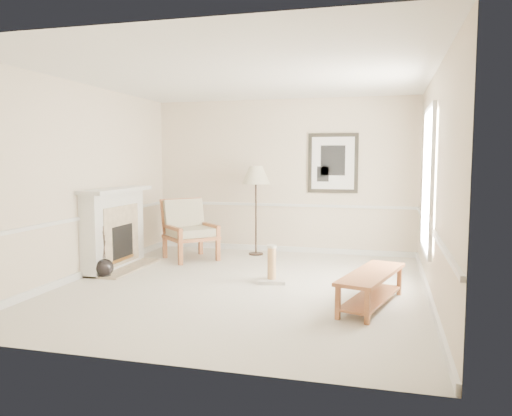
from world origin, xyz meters
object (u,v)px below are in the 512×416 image
(floor_lamp, at_px, (256,178))
(scratching_post, at_px, (272,271))
(floor_vase, at_px, (105,268))
(armchair, at_px, (188,227))
(bench, at_px, (371,284))

(floor_lamp, relative_size, scratching_post, 3.03)
(floor_lamp, xyz_separation_m, scratching_post, (0.75, -1.96, -1.27))
(floor_vase, relative_size, armchair, 0.67)
(armchair, bearing_deg, scratching_post, -81.98)
(armchair, relative_size, floor_lamp, 0.71)
(scratching_post, bearing_deg, bench, -30.79)
(armchair, xyz_separation_m, floor_lamp, (1.09, 0.63, 0.86))
(floor_vase, height_order, scratching_post, floor_vase)
(bench, bearing_deg, floor_lamp, 127.80)
(floor_vase, xyz_separation_m, floor_lamp, (1.74, 2.33, 1.29))
(bench, bearing_deg, floor_vase, 173.04)
(bench, bearing_deg, armchair, 146.36)
(bench, relative_size, scratching_post, 2.83)
(bench, bearing_deg, scratching_post, 149.21)
(floor_vase, xyz_separation_m, bench, (3.92, -0.48, 0.14))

